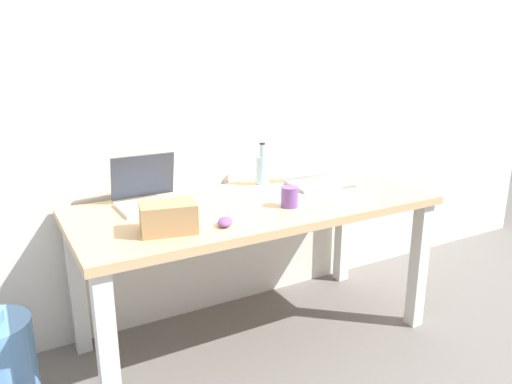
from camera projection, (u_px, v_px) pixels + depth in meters
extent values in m
plane|color=slate|center=(256.00, 335.00, 2.54)|extent=(8.00, 8.00, 0.00)
cube|color=silver|center=(216.00, 76.00, 2.54)|extent=(5.20, 0.08, 2.60)
cube|color=tan|center=(256.00, 206.00, 2.34)|extent=(1.73, 0.74, 0.04)
cube|color=silver|center=(108.00, 355.00, 1.80)|extent=(0.07, 0.07, 0.69)
cube|color=silver|center=(418.00, 265.00, 2.56)|extent=(0.07, 0.07, 0.69)
cube|color=silver|center=(77.00, 286.00, 2.33)|extent=(0.07, 0.07, 0.69)
cube|color=silver|center=(343.00, 229.00, 3.08)|extent=(0.07, 0.07, 0.69)
cube|color=silver|center=(153.00, 206.00, 2.25)|extent=(0.31, 0.23, 0.02)
cube|color=#333842|center=(143.00, 176.00, 2.31)|extent=(0.31, 0.06, 0.21)
cube|color=gray|center=(320.00, 184.00, 2.61)|extent=(0.34, 0.25, 0.02)
cube|color=white|center=(310.00, 160.00, 2.68)|extent=(0.32, 0.08, 0.20)
cylinder|color=#99B7C1|center=(262.00, 171.00, 2.62)|extent=(0.07, 0.07, 0.15)
cylinder|color=#99B7C1|center=(262.00, 151.00, 2.58)|extent=(0.03, 0.03, 0.07)
cylinder|color=black|center=(262.00, 143.00, 2.57)|extent=(0.03, 0.03, 0.01)
ellipsoid|color=#724799|center=(225.00, 222.00, 2.01)|extent=(0.10, 0.12, 0.03)
cube|color=tan|center=(168.00, 217.00, 1.94)|extent=(0.25, 0.20, 0.12)
cylinder|color=#724799|center=(289.00, 197.00, 2.25)|extent=(0.08, 0.08, 0.09)
cube|color=white|center=(334.00, 196.00, 2.43)|extent=(0.23, 0.31, 0.00)
cube|color=white|center=(268.00, 193.00, 2.48)|extent=(0.26, 0.33, 0.00)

